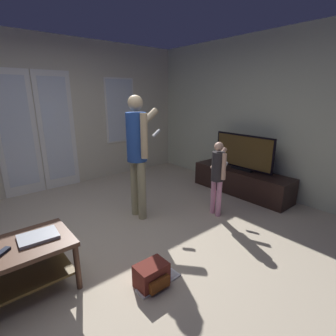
{
  "coord_description": "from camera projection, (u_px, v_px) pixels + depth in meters",
  "views": [
    {
      "loc": [
        -1.08,
        -2.27,
        1.67
      ],
      "look_at": [
        0.8,
        -0.03,
        0.81
      ],
      "focal_mm": 27.07,
      "sensor_mm": 36.0,
      "label": 1
    }
  ],
  "objects": [
    {
      "name": "person_child",
      "position": [
        218.0,
        172.0,
        3.49
      ],
      "size": [
        0.4,
        0.29,
        1.06
      ],
      "color": "pink",
      "rests_on": "ground_plane"
    },
    {
      "name": "wall_back_with_doors",
      "position": [
        39.0,
        117.0,
        4.3
      ],
      "size": [
        5.89,
        0.09,
        2.66
      ],
      "color": "beige",
      "rests_on": "ground_plane"
    },
    {
      "name": "flat_screen_tv",
      "position": [
        243.0,
        152.0,
        4.26
      ],
      "size": [
        0.08,
        1.09,
        0.61
      ],
      "color": "black",
      "rests_on": "tv_stand"
    },
    {
      "name": "dvd_remote_slim",
      "position": [
        0.0,
        254.0,
        1.96
      ],
      "size": [
        0.16,
        0.15,
        0.02
      ],
      "primitive_type": "cube",
      "rotation": [
        0.0,
        0.0,
        0.71
      ],
      "color": "black",
      "rests_on": "coffee_table"
    },
    {
      "name": "wall_right_plain",
      "position": [
        264.0,
        116.0,
        4.23
      ],
      "size": [
        0.06,
        5.04,
        2.63
      ],
      "color": "beige",
      "rests_on": "ground_plane"
    },
    {
      "name": "loose_keyboard",
      "position": [
        159.0,
        282.0,
        2.32
      ],
      "size": [
        0.44,
        0.14,
        0.02
      ],
      "color": "white",
      "rests_on": "ground_plane"
    },
    {
      "name": "tv_stand",
      "position": [
        241.0,
        181.0,
        4.4
      ],
      "size": [
        0.49,
        1.73,
        0.42
      ],
      "color": "black",
      "rests_on": "ground_plane"
    },
    {
      "name": "backpack",
      "position": [
        152.0,
        275.0,
        2.27
      ],
      "size": [
        0.29,
        0.24,
        0.21
      ],
      "color": "maroon",
      "rests_on": "ground_plane"
    },
    {
      "name": "person_adult",
      "position": [
        138.0,
        147.0,
        3.34
      ],
      "size": [
        0.66,
        0.45,
        1.66
      ],
      "color": "tan",
      "rests_on": "ground_plane"
    },
    {
      "name": "ground_plane",
      "position": [
        111.0,
        251.0,
        2.81
      ],
      "size": [
        5.89,
        5.04,
        0.02
      ],
      "primitive_type": "cube",
      "color": "#C2B298"
    },
    {
      "name": "laptop_closed",
      "position": [
        38.0,
        237.0,
        2.19
      ],
      "size": [
        0.33,
        0.25,
        0.03
      ],
      "primitive_type": "cube",
      "rotation": [
        0.0,
        0.0,
        -0.06
      ],
      "color": "#ACB1B8",
      "rests_on": "coffee_table"
    },
    {
      "name": "coffee_table",
      "position": [
        5.0,
        264.0,
        2.05
      ],
      "size": [
        1.04,
        0.56,
        0.47
      ],
      "color": "#513323",
      "rests_on": "ground_plane"
    }
  ]
}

